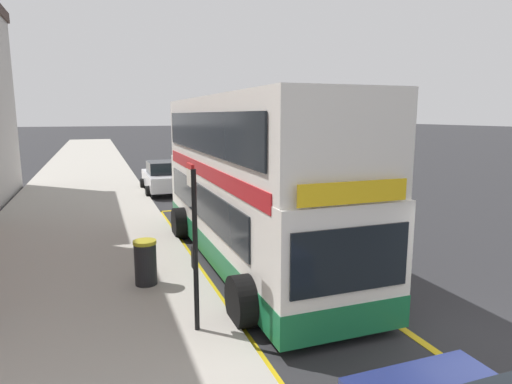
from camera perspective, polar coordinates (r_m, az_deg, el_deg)
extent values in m
plane|color=#28282B|center=(37.22, -10.35, 3.78)|extent=(260.00, 260.00, 0.00)
cube|color=#A39E93|center=(36.69, -21.20, 3.28)|extent=(6.00, 76.00, 0.14)
cube|color=white|center=(11.86, -0.88, -2.57)|extent=(2.49, 10.07, 2.30)
cube|color=white|center=(11.59, -0.91, 7.61)|extent=(2.46, 9.87, 1.90)
cube|color=#196B3D|center=(12.08, -0.87, -6.51)|extent=(2.51, 10.09, 0.60)
cube|color=#B2191E|center=(11.66, -0.89, 3.04)|extent=(2.52, 9.27, 0.36)
cube|color=black|center=(11.84, -7.31, -1.20)|extent=(0.04, 8.06, 0.90)
cube|color=black|center=(11.23, -7.06, 7.72)|extent=(0.04, 8.86, 1.00)
cube|color=black|center=(7.38, 12.33, -8.66)|extent=(2.19, 0.04, 1.10)
cube|color=yellow|center=(7.11, 12.66, -0.07)|extent=(1.99, 0.04, 0.36)
cylinder|color=black|center=(8.44, -1.30, -13.99)|extent=(0.56, 1.00, 1.00)
cylinder|color=black|center=(9.57, 14.30, -11.34)|extent=(0.56, 1.00, 1.00)
cylinder|color=black|center=(14.34, -9.61, -3.99)|extent=(0.56, 1.00, 1.00)
cylinder|color=black|center=(15.03, 0.45, -3.20)|extent=(0.56, 1.00, 1.00)
cube|color=gold|center=(12.10, -7.96, -9.03)|extent=(0.16, 13.53, 0.01)
cube|color=gold|center=(12.95, 4.47, -7.68)|extent=(0.16, 13.53, 0.01)
cube|color=gold|center=(18.70, -8.09, -2.22)|extent=(2.99, 0.16, 0.01)
cylinder|color=black|center=(7.74, -7.91, -7.73)|extent=(0.09, 0.09, 2.90)
cube|color=silver|center=(7.70, -8.54, 1.86)|extent=(0.05, 0.42, 0.30)
cube|color=red|center=(7.67, -8.58, 3.33)|extent=(0.05, 0.42, 0.10)
cube|color=black|center=(7.88, -8.04, -8.55)|extent=(0.06, 0.28, 0.40)
cube|color=silver|center=(22.86, -11.96, 1.55)|extent=(1.76, 4.20, 0.72)
cube|color=black|center=(22.68, -11.98, 3.17)|extent=(1.52, 1.90, 0.60)
cylinder|color=black|center=(24.08, -14.57, 1.00)|extent=(0.22, 0.60, 0.60)
cylinder|color=black|center=(24.33, -10.19, 1.26)|extent=(0.22, 0.60, 0.60)
cylinder|color=black|center=(21.53, -13.88, -0.01)|extent=(0.22, 0.60, 0.60)
cylinder|color=black|center=(21.80, -8.99, 0.29)|extent=(0.22, 0.60, 0.60)
cylinder|color=black|center=(10.31, -14.20, -9.10)|extent=(0.49, 0.49, 0.95)
cylinder|color=#A5991E|center=(10.16, -14.32, -6.36)|extent=(0.52, 0.52, 0.08)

